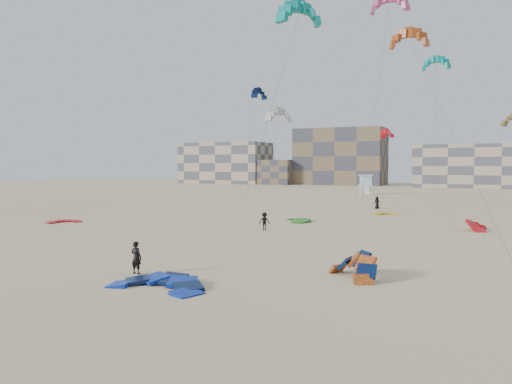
% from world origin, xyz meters
% --- Properties ---
extents(ground, '(320.00, 320.00, 0.00)m').
position_xyz_m(ground, '(0.00, 0.00, 0.00)').
color(ground, beige).
rests_on(ground, ground).
extents(kite_ground_blue, '(4.80, 5.04, 1.46)m').
position_xyz_m(kite_ground_blue, '(-0.77, -3.38, 0.00)').
color(kite_ground_blue, '#0F20B9').
rests_on(kite_ground_blue, ground).
extents(kite_ground_orange, '(4.81, 4.81, 3.46)m').
position_xyz_m(kite_ground_orange, '(7.45, 2.85, 0.00)').
color(kite_ground_orange, orange).
rests_on(kite_ground_orange, ground).
extents(kite_ground_red, '(4.59, 4.55, 0.59)m').
position_xyz_m(kite_ground_red, '(-27.10, 15.70, 0.00)').
color(kite_ground_red, red).
rests_on(kite_ground_red, ground).
extents(kite_ground_green, '(5.25, 5.16, 0.75)m').
position_xyz_m(kite_ground_green, '(-4.83, 27.27, 0.00)').
color(kite_ground_green, '#148615').
rests_on(kite_ground_green, ground).
extents(kite_ground_red_far, '(3.38, 3.20, 2.93)m').
position_xyz_m(kite_ground_red_far, '(12.98, 27.41, 0.00)').
color(kite_ground_red_far, red).
rests_on(kite_ground_red_far, ground).
extents(kite_ground_yellow, '(4.02, 4.09, 0.90)m').
position_xyz_m(kite_ground_yellow, '(2.38, 38.98, 0.00)').
color(kite_ground_yellow, '#E6B90C').
rests_on(kite_ground_yellow, ground).
extents(kitesurfer_main, '(0.68, 0.45, 1.84)m').
position_xyz_m(kitesurfer_main, '(-3.81, -1.32, 0.92)').
color(kitesurfer_main, black).
rests_on(kitesurfer_main, ground).
extents(kitesurfer_c, '(1.23, 1.13, 1.66)m').
position_xyz_m(kitesurfer_c, '(-5.20, 19.25, 0.83)').
color(kitesurfer_c, black).
rests_on(kitesurfer_c, ground).
extents(kitesurfer_e, '(0.97, 0.79, 1.72)m').
position_xyz_m(kitesurfer_e, '(-0.38, 47.19, 0.86)').
color(kitesurfer_e, black).
rests_on(kitesurfer_e, ground).
extents(kite_fly_teal_a, '(11.17, 7.04, 20.40)m').
position_xyz_m(kite_fly_teal_a, '(-2.23, 20.40, 19.90)').
color(kite_fly_teal_a, '#08907C').
rests_on(kite_fly_teal_a, ground).
extents(kite_fly_orange, '(11.40, 28.95, 19.66)m').
position_xyz_m(kite_fly_orange, '(5.87, 31.91, 19.40)').
color(kite_fly_orange, orange).
rests_on(kite_fly_orange, ground).
extents(kite_fly_grey, '(5.13, 7.76, 13.01)m').
position_xyz_m(kite_fly_grey, '(-11.57, 38.06, 12.61)').
color(kite_fly_grey, silver).
rests_on(kite_fly_grey, ground).
extents(kite_fly_pink, '(6.15, 4.94, 27.58)m').
position_xyz_m(kite_fly_pink, '(1.71, 43.14, 26.89)').
color(kite_fly_pink, '#D757A9').
rests_on(kite_fly_pink, ground).
extents(kite_fly_navy, '(3.69, 7.89, 17.63)m').
position_xyz_m(kite_fly_navy, '(-20.00, 49.95, 17.53)').
color(kite_fly_navy, '#081849').
rests_on(kite_fly_navy, ground).
extents(kite_fly_teal_b, '(4.11, 4.07, 21.49)m').
position_xyz_m(kite_fly_teal_b, '(6.31, 55.76, 21.16)').
color(kite_fly_teal_b, '#08907C').
rests_on(kite_fly_teal_b, ground).
extents(kite_fly_red, '(5.84, 8.47, 11.68)m').
position_xyz_m(kite_fly_red, '(-2.04, 62.60, 11.38)').
color(kite_fly_red, red).
rests_on(kite_fly_red, ground).
extents(lifeguard_tower_far, '(3.68, 6.12, 4.17)m').
position_xyz_m(lifeguard_tower_far, '(-10.15, 82.94, 2.07)').
color(lifeguard_tower_far, white).
rests_on(lifeguard_tower_far, ground).
extents(condo_west_a, '(30.00, 15.00, 14.00)m').
position_xyz_m(condo_west_a, '(-70.00, 130.00, 7.00)').
color(condo_west_a, tan).
rests_on(condo_west_a, ground).
extents(condo_west_b, '(28.00, 14.00, 18.00)m').
position_xyz_m(condo_west_b, '(-30.00, 134.00, 9.00)').
color(condo_west_b, brown).
rests_on(condo_west_b, ground).
extents(condo_mid, '(32.00, 16.00, 12.00)m').
position_xyz_m(condo_mid, '(10.00, 130.00, 6.00)').
color(condo_mid, tan).
rests_on(condo_mid, ground).
extents(condo_fill_left, '(12.00, 10.00, 8.00)m').
position_xyz_m(condo_fill_left, '(-50.00, 128.00, 4.00)').
color(condo_fill_left, brown).
rests_on(condo_fill_left, ground).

